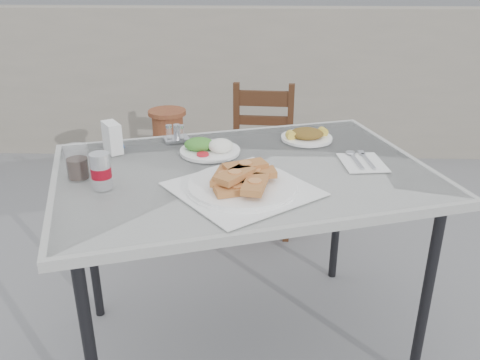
{
  "coord_description": "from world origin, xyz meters",
  "views": [
    {
      "loc": [
        0.06,
        -1.66,
        1.57
      ],
      "look_at": [
        -0.01,
        0.14,
        0.77
      ],
      "focal_mm": 38.0,
      "sensor_mm": 36.0,
      "label": 1
    }
  ],
  "objects_px": {
    "napkin_holder": "(112,137)",
    "condiment_caddy": "(176,135)",
    "pide_plate": "(242,179)",
    "salad_chopped_plate": "(307,135)",
    "salad_rice_plate": "(209,147)",
    "cafe_table": "(243,182)",
    "soda_can": "(101,171)",
    "chair": "(261,157)",
    "cola_glass": "(77,164)",
    "terracotta_urn": "(171,173)"
  },
  "relations": [
    {
      "from": "salad_chopped_plate",
      "to": "condiment_caddy",
      "type": "height_order",
      "value": "condiment_caddy"
    },
    {
      "from": "cafe_table",
      "to": "napkin_holder",
      "type": "xyz_separation_m",
      "value": [
        -0.53,
        0.15,
        0.12
      ]
    },
    {
      "from": "soda_can",
      "to": "salad_rice_plate",
      "type": "bearing_deg",
      "value": 46.38
    },
    {
      "from": "salad_rice_plate",
      "to": "chair",
      "type": "height_order",
      "value": "salad_rice_plate"
    },
    {
      "from": "napkin_holder",
      "to": "condiment_caddy",
      "type": "distance_m",
      "value": 0.28
    },
    {
      "from": "chair",
      "to": "salad_rice_plate",
      "type": "bearing_deg",
      "value": -99.2
    },
    {
      "from": "condiment_caddy",
      "to": "cola_glass",
      "type": "bearing_deg",
      "value": -125.49
    },
    {
      "from": "salad_chopped_plate",
      "to": "soda_can",
      "type": "xyz_separation_m",
      "value": [
        -0.74,
        -0.53,
        0.04
      ]
    },
    {
      "from": "pide_plate",
      "to": "chair",
      "type": "height_order",
      "value": "pide_plate"
    },
    {
      "from": "cafe_table",
      "to": "salad_rice_plate",
      "type": "relative_size",
      "value": 6.56
    },
    {
      "from": "napkin_holder",
      "to": "terracotta_urn",
      "type": "xyz_separation_m",
      "value": [
        0.05,
        0.94,
        -0.56
      ]
    },
    {
      "from": "salad_chopped_plate",
      "to": "salad_rice_plate",
      "type": "bearing_deg",
      "value": -156.58
    },
    {
      "from": "cafe_table",
      "to": "salad_chopped_plate",
      "type": "relative_size",
      "value": 7.22
    },
    {
      "from": "condiment_caddy",
      "to": "salad_rice_plate",
      "type": "bearing_deg",
      "value": -41.89
    },
    {
      "from": "salad_rice_plate",
      "to": "cola_glass",
      "type": "height_order",
      "value": "cola_glass"
    },
    {
      "from": "pide_plate",
      "to": "soda_can",
      "type": "relative_size",
      "value": 4.73
    },
    {
      "from": "condiment_caddy",
      "to": "terracotta_urn",
      "type": "distance_m",
      "value": 0.96
    },
    {
      "from": "salad_rice_plate",
      "to": "soda_can",
      "type": "xyz_separation_m",
      "value": [
        -0.33,
        -0.35,
        0.04
      ]
    },
    {
      "from": "condiment_caddy",
      "to": "napkin_holder",
      "type": "bearing_deg",
      "value": -148.37
    },
    {
      "from": "cafe_table",
      "to": "salad_chopped_plate",
      "type": "xyz_separation_m",
      "value": [
        0.26,
        0.33,
        0.08
      ]
    },
    {
      "from": "salad_rice_plate",
      "to": "chair",
      "type": "bearing_deg",
      "value": 77.04
    },
    {
      "from": "salad_rice_plate",
      "to": "chair",
      "type": "xyz_separation_m",
      "value": [
        0.22,
        0.95,
        -0.41
      ]
    },
    {
      "from": "cola_glass",
      "to": "chair",
      "type": "distance_m",
      "value": 1.46
    },
    {
      "from": "pide_plate",
      "to": "chair",
      "type": "distance_m",
      "value": 1.37
    },
    {
      "from": "salad_rice_plate",
      "to": "salad_chopped_plate",
      "type": "relative_size",
      "value": 1.1
    },
    {
      "from": "pide_plate",
      "to": "napkin_holder",
      "type": "xyz_separation_m",
      "value": [
        -0.53,
        0.34,
        0.02
      ]
    },
    {
      "from": "pide_plate",
      "to": "napkin_holder",
      "type": "bearing_deg",
      "value": 147.24
    },
    {
      "from": "salad_chopped_plate",
      "to": "cola_glass",
      "type": "distance_m",
      "value": 0.96
    },
    {
      "from": "soda_can",
      "to": "chair",
      "type": "bearing_deg",
      "value": 67.01
    },
    {
      "from": "pide_plate",
      "to": "cola_glass",
      "type": "xyz_separation_m",
      "value": [
        -0.59,
        0.08,
        0.01
      ]
    },
    {
      "from": "soda_can",
      "to": "condiment_caddy",
      "type": "relative_size",
      "value": 0.99
    },
    {
      "from": "cola_glass",
      "to": "condiment_caddy",
      "type": "bearing_deg",
      "value": 54.51
    },
    {
      "from": "soda_can",
      "to": "cafe_table",
      "type": "bearing_deg",
      "value": 21.96
    },
    {
      "from": "cafe_table",
      "to": "chair",
      "type": "xyz_separation_m",
      "value": [
        0.08,
        1.11,
        -0.33
      ]
    },
    {
      "from": "soda_can",
      "to": "terracotta_urn",
      "type": "xyz_separation_m",
      "value": [
        -0.0,
        1.28,
        -0.56
      ]
    },
    {
      "from": "salad_rice_plate",
      "to": "terracotta_urn",
      "type": "relative_size",
      "value": 0.33
    },
    {
      "from": "condiment_caddy",
      "to": "terracotta_urn",
      "type": "bearing_deg",
      "value": 102.79
    },
    {
      "from": "pide_plate",
      "to": "salad_chopped_plate",
      "type": "bearing_deg",
      "value": 63.41
    },
    {
      "from": "pide_plate",
      "to": "salad_chopped_plate",
      "type": "xyz_separation_m",
      "value": [
        0.26,
        0.52,
        -0.02
      ]
    },
    {
      "from": "napkin_holder",
      "to": "salad_chopped_plate",
      "type": "bearing_deg",
      "value": -21.27
    },
    {
      "from": "salad_rice_plate",
      "to": "chair",
      "type": "relative_size",
      "value": 0.28
    },
    {
      "from": "cafe_table",
      "to": "condiment_caddy",
      "type": "distance_m",
      "value": 0.43
    },
    {
      "from": "salad_chopped_plate",
      "to": "condiment_caddy",
      "type": "distance_m",
      "value": 0.56
    },
    {
      "from": "pide_plate",
      "to": "chair",
      "type": "relative_size",
      "value": 0.68
    },
    {
      "from": "pide_plate",
      "to": "napkin_holder",
      "type": "distance_m",
      "value": 0.63
    },
    {
      "from": "pide_plate",
      "to": "salad_chopped_plate",
      "type": "relative_size",
      "value": 2.66
    },
    {
      "from": "soda_can",
      "to": "napkin_holder",
      "type": "xyz_separation_m",
      "value": [
        -0.05,
        0.35,
        -0.0
      ]
    },
    {
      "from": "napkin_holder",
      "to": "pide_plate",
      "type": "bearing_deg",
      "value": -66.82
    },
    {
      "from": "condiment_caddy",
      "to": "chair",
      "type": "height_order",
      "value": "condiment_caddy"
    },
    {
      "from": "pide_plate",
      "to": "condiment_caddy",
      "type": "xyz_separation_m",
      "value": [
        -0.3,
        0.49,
        -0.01
      ]
    }
  ]
}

